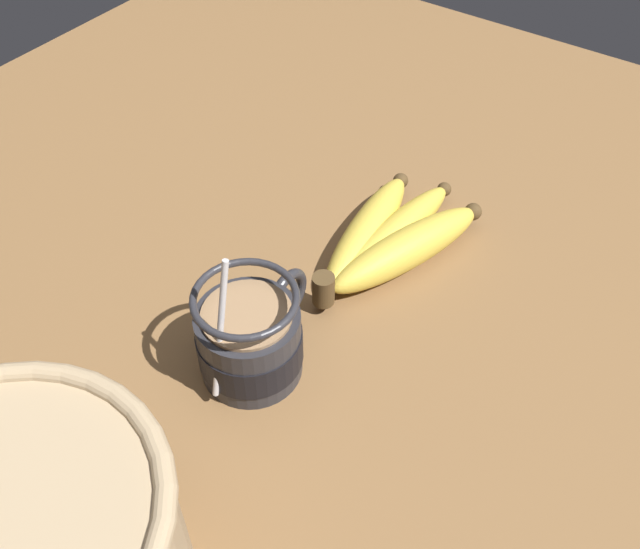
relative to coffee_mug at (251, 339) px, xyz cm
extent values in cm
cube|color=brown|center=(6.88, -2.88, -5.43)|extent=(120.74, 120.74, 3.58)
cylinder|color=#28282D|center=(-0.13, 0.00, -0.33)|extent=(8.34, 8.34, 6.62)
cylinder|color=black|center=(-0.13, 0.00, -0.62)|extent=(8.54, 8.54, 3.02)
torus|color=#28282D|center=(4.87, 0.00, 0.67)|extent=(5.04, 0.90, 5.04)
cylinder|color=#997551|center=(-0.13, 0.00, 3.08)|extent=(7.14, 7.14, 0.40)
torus|color=#28282D|center=(-0.13, 0.00, 4.99)|extent=(8.34, 8.34, 0.60)
cylinder|color=silver|center=(-3.09, 0.00, 4.01)|extent=(3.50, 0.50, 12.42)
ellipsoid|color=silver|center=(-1.59, 0.00, -2.14)|extent=(3.00, 2.00, 0.80)
cylinder|color=#4C381E|center=(8.52, -1.19, -0.98)|extent=(2.00, 2.00, 3.00)
ellipsoid|color=gold|center=(17.78, -4.24, -1.72)|extent=(17.82, 9.14, 3.84)
sphere|color=#4C381E|center=(26.09, -6.99, -1.72)|extent=(1.73, 1.73, 1.73)
ellipsoid|color=gold|center=(18.69, -2.07, -2.00)|extent=(18.64, 4.86, 3.27)
sphere|color=#4C381E|center=(27.87, -2.87, -2.00)|extent=(1.47, 1.47, 1.47)
ellipsoid|color=gold|center=(17.94, 0.19, -1.87)|extent=(17.38, 5.97, 3.54)
sphere|color=#4C381E|center=(26.37, 1.43, -1.87)|extent=(1.59, 1.59, 1.59)
camera|label=1|loc=(-26.14, -24.95, 44.44)|focal=40.00mm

